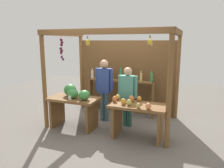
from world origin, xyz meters
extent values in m
plane|color=slate|center=(0.00, 0.00, 0.00)|extent=(12.00, 12.00, 0.00)
cylinder|color=brown|center=(-1.45, -0.90, 1.17)|extent=(0.10, 0.10, 2.34)
cylinder|color=brown|center=(1.45, -0.90, 1.17)|extent=(0.10, 0.10, 2.34)
cylinder|color=brown|center=(-1.45, 0.90, 1.17)|extent=(0.10, 0.10, 2.34)
cylinder|color=brown|center=(1.45, 0.90, 1.17)|extent=(0.10, 0.10, 2.34)
cube|color=brown|center=(0.00, -0.90, 2.28)|extent=(2.99, 0.12, 0.12)
cube|color=brown|center=(-1.45, 0.00, 2.28)|extent=(0.12, 1.91, 0.12)
cube|color=brown|center=(1.45, 0.00, 2.28)|extent=(0.12, 1.91, 0.12)
cube|color=brown|center=(0.00, 0.92, 1.05)|extent=(2.89, 0.04, 2.10)
cylinder|color=brown|center=(1.01, -0.75, 2.17)|extent=(0.02, 0.02, 0.06)
ellipsoid|color=yellow|center=(1.05, -0.75, 2.05)|extent=(0.04, 0.07, 0.11)
ellipsoid|color=yellow|center=(1.03, -0.72, 2.08)|extent=(0.05, 0.04, 0.11)
ellipsoid|color=yellow|center=(1.00, -0.72, 2.07)|extent=(0.06, 0.05, 0.11)
ellipsoid|color=yellow|center=(0.99, -0.75, 2.08)|extent=(0.04, 0.06, 0.11)
ellipsoid|color=yellow|center=(1.00, -0.77, 2.07)|extent=(0.06, 0.05, 0.11)
ellipsoid|color=yellow|center=(1.03, -0.77, 2.05)|extent=(0.07, 0.05, 0.11)
cylinder|color=brown|center=(-0.36, -0.72, 2.17)|extent=(0.02, 0.02, 0.06)
ellipsoid|color=gold|center=(-0.33, -0.72, 2.05)|extent=(0.04, 0.06, 0.14)
ellipsoid|color=gold|center=(-0.35, -0.68, 2.06)|extent=(0.08, 0.04, 0.14)
ellipsoid|color=gold|center=(-0.39, -0.70, 2.05)|extent=(0.06, 0.07, 0.14)
ellipsoid|color=gold|center=(-0.38, -0.74, 2.05)|extent=(0.06, 0.07, 0.14)
ellipsoid|color=gold|center=(-0.35, -0.76, 2.04)|extent=(0.06, 0.04, 0.14)
cylinder|color=#4C422D|center=(-1.16, -0.55, 1.92)|extent=(0.01, 0.01, 0.55)
sphere|color=#47142D|center=(-1.15, -0.56, 2.12)|extent=(0.07, 0.07, 0.07)
sphere|color=#511938|center=(-1.14, -0.55, 2.06)|extent=(0.07, 0.07, 0.07)
sphere|color=#511938|center=(-1.15, -0.55, 2.00)|extent=(0.07, 0.07, 0.07)
sphere|color=#47142D|center=(-1.18, -0.55, 1.91)|extent=(0.07, 0.07, 0.07)
sphere|color=#601E42|center=(-1.17, -0.52, 1.86)|extent=(0.07, 0.07, 0.07)
sphere|color=#47142D|center=(-1.16, -0.57, 1.85)|extent=(0.06, 0.06, 0.06)
sphere|color=#601E42|center=(-1.18, -0.55, 1.80)|extent=(0.06, 0.06, 0.06)
sphere|color=#601E42|center=(-1.16, -0.56, 1.70)|extent=(0.06, 0.06, 0.06)
sphere|color=#601E42|center=(-1.15, -0.52, 1.65)|extent=(0.06, 0.06, 0.06)
cube|color=brown|center=(-0.80, -0.68, 0.72)|extent=(1.22, 0.64, 0.06)
cube|color=brown|center=(-1.28, -0.68, 0.35)|extent=(0.06, 0.58, 0.69)
cube|color=brown|center=(-0.31, -0.68, 0.35)|extent=(0.06, 0.58, 0.69)
ellipsoid|color=#38843D|center=(-0.78, -0.73, 0.86)|extent=(0.27, 0.27, 0.22)
ellipsoid|color=#38843D|center=(-0.97, -0.54, 0.90)|extent=(0.40, 0.40, 0.29)
ellipsoid|color=#38843D|center=(-0.45, -0.77, 0.87)|extent=(0.28, 0.28, 0.23)
cylinder|color=white|center=(-0.78, -0.86, 0.80)|extent=(0.07, 0.07, 0.09)
cube|color=brown|center=(0.80, -0.68, 0.72)|extent=(1.22, 0.64, 0.06)
cube|color=brown|center=(0.31, -0.68, 0.35)|extent=(0.06, 0.58, 0.69)
cube|color=brown|center=(1.28, -0.68, 0.35)|extent=(0.06, 0.58, 0.69)
ellipsoid|color=#E07F47|center=(1.06, -0.92, 0.82)|extent=(0.12, 0.12, 0.13)
ellipsoid|color=#B79E47|center=(0.86, -0.93, 0.81)|extent=(0.13, 0.13, 0.11)
ellipsoid|color=#CC7038|center=(0.25, -0.67, 0.82)|extent=(0.12, 0.12, 0.14)
ellipsoid|color=#A8B24C|center=(0.63, -0.82, 0.82)|extent=(0.11, 0.11, 0.13)
ellipsoid|color=#CC7038|center=(0.60, -0.54, 0.83)|extent=(0.16, 0.16, 0.15)
ellipsoid|color=gold|center=(0.26, -0.47, 0.82)|extent=(0.15, 0.15, 0.13)
ellipsoid|color=gold|center=(0.50, -0.80, 0.82)|extent=(0.14, 0.14, 0.14)
ellipsoid|color=gold|center=(0.74, -0.41, 0.81)|extent=(0.13, 0.13, 0.12)
cube|color=brown|center=(-1.02, 0.68, 0.50)|extent=(0.05, 0.20, 1.00)
cube|color=brown|center=(0.86, 0.68, 0.50)|extent=(0.05, 0.20, 1.00)
cube|color=brown|center=(-0.08, 0.68, 0.98)|extent=(1.88, 0.22, 0.04)
cylinder|color=silver|center=(-0.96, 0.68, 1.11)|extent=(0.07, 0.07, 0.23)
cylinder|color=silver|center=(-0.96, 0.68, 1.26)|extent=(0.03, 0.03, 0.06)
cylinder|color=#994C1E|center=(-0.68, 0.68, 1.14)|extent=(0.07, 0.07, 0.28)
cylinder|color=#994C1E|center=(-0.68, 0.68, 1.31)|extent=(0.03, 0.03, 0.06)
cylinder|color=#994C1E|center=(-0.38, 0.68, 1.13)|extent=(0.08, 0.08, 0.27)
cylinder|color=#994C1E|center=(-0.38, 0.68, 1.30)|extent=(0.03, 0.03, 0.06)
cylinder|color=#338C4C|center=(-0.07, 0.68, 1.15)|extent=(0.08, 0.08, 0.29)
cylinder|color=#338C4C|center=(-0.07, 0.68, 1.32)|extent=(0.03, 0.03, 0.06)
cylinder|color=#D8B266|center=(0.22, 0.68, 1.13)|extent=(0.08, 0.08, 0.25)
cylinder|color=#D8B266|center=(0.22, 0.68, 1.28)|extent=(0.04, 0.04, 0.06)
cylinder|color=#D8B266|center=(0.51, 0.68, 1.12)|extent=(0.06, 0.06, 0.24)
cylinder|color=#D8B266|center=(0.51, 0.68, 1.27)|extent=(0.03, 0.03, 0.06)
cylinder|color=#338C4C|center=(0.80, 0.68, 1.13)|extent=(0.07, 0.07, 0.25)
cylinder|color=#338C4C|center=(0.80, 0.68, 1.28)|extent=(0.03, 0.03, 0.06)
cylinder|color=#3F5A65|center=(-0.36, 0.03, 0.38)|extent=(0.11, 0.11, 0.76)
cylinder|color=#3F5A65|center=(-0.24, 0.03, 0.38)|extent=(0.11, 0.11, 0.76)
cube|color=#2D428C|center=(-0.30, 0.03, 1.08)|extent=(0.32, 0.19, 0.64)
cylinder|color=#2D428C|center=(-0.50, 0.03, 1.11)|extent=(0.08, 0.08, 0.58)
cylinder|color=#2D428C|center=(-0.10, 0.03, 1.11)|extent=(0.08, 0.08, 0.58)
sphere|color=tan|center=(-0.30, 0.03, 1.51)|extent=(0.22, 0.22, 0.22)
cylinder|color=#275A4B|center=(0.32, -0.13, 0.35)|extent=(0.11, 0.11, 0.69)
cylinder|color=#275A4B|center=(0.44, -0.13, 0.35)|extent=(0.11, 0.11, 0.69)
cube|color=teal|center=(0.38, -0.13, 0.98)|extent=(0.32, 0.19, 0.58)
cylinder|color=teal|center=(0.18, -0.13, 1.01)|extent=(0.08, 0.08, 0.53)
cylinder|color=teal|center=(0.58, -0.13, 1.01)|extent=(0.08, 0.08, 0.53)
sphere|color=tan|center=(0.38, -0.13, 1.37)|extent=(0.20, 0.20, 0.20)
camera|label=1|loc=(1.88, -5.03, 2.09)|focal=34.82mm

